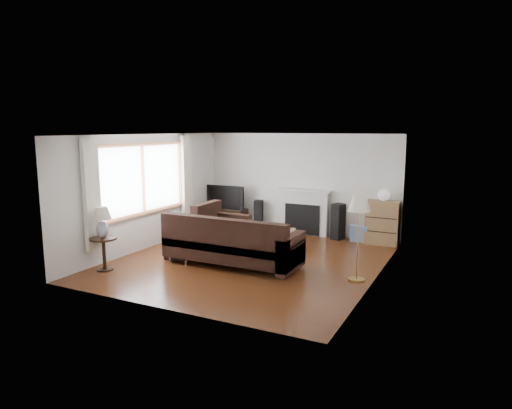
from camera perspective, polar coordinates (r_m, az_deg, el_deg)
The scene contains 17 objects.
room at distance 8.93m, azimuth -0.86°, elevation 0.66°, with size 5.10×5.60×2.54m.
window at distance 10.09m, azimuth -13.88°, elevation 3.13°, with size 0.12×2.74×1.54m, color brown.
curtain_near at distance 8.98m, azimuth -19.86°, elevation 1.11°, with size 0.10×0.35×2.10m, color white.
curtain_far at distance 11.27m, azimuth -8.66°, elevation 3.17°, with size 0.10×0.35×2.10m, color white.
fireplace at distance 11.37m, azimuth 5.94°, elevation -0.92°, with size 1.40×0.26×1.15m, color white.
tv_stand at distance 12.17m, azimuth -3.62°, elevation -1.70°, with size 1.04×0.47×0.52m, color black.
television at distance 12.06m, azimuth -3.57°, elevation 0.97°, with size 1.09×0.14×0.63m, color black.
speaker_left at distance 11.79m, azimuth 0.32°, elevation -1.37°, with size 0.22×0.26×0.79m, color black.
speaker_right at distance 11.03m, azimuth 10.21°, elevation -2.11°, with size 0.24×0.29×0.86m, color black.
bookshelf at distance 10.76m, azimuth 15.52°, elevation -2.20°, with size 0.73×0.35×1.01m, color olive.
globe_lamp at distance 10.65m, azimuth 15.67°, elevation 1.17°, with size 0.27×0.27×0.27m, color white.
sectional_sofa at distance 8.84m, azimuth -2.95°, elevation -4.66°, with size 2.86×2.09×0.92m, color black.
coffee_table at distance 10.16m, azimuth 2.01°, elevation -4.29°, with size 1.02×0.56×0.40m, color #A57D4F.
footstool at distance 9.50m, azimuth -9.74°, elevation -5.50°, with size 0.44×0.44×0.37m, color black.
floor_lamp at distance 8.07m, azimuth 12.64°, elevation -4.14°, with size 0.39×0.39×1.50m, color #BA8D40.
side_table at distance 9.00m, azimuth -18.47°, elevation -5.87°, with size 0.50×0.50×0.63m, color black.
table_lamp at distance 8.86m, azimuth -18.67°, elevation -2.15°, with size 0.35×0.35×0.56m, color silver.
Camera 1 is at (4.05, -7.84, 2.63)m, focal length 32.00 mm.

